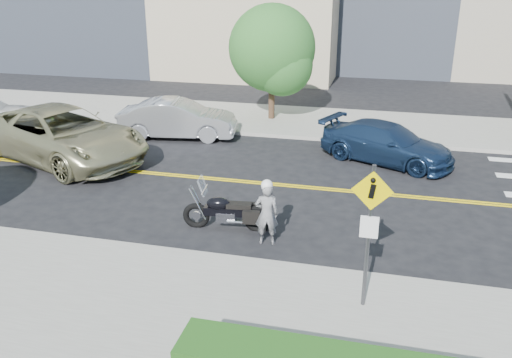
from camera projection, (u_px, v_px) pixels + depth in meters
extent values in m
plane|color=black|center=(243.00, 182.00, 17.65)|extent=(120.00, 120.00, 0.00)
cube|color=#9E9B91|center=(146.00, 312.00, 10.84)|extent=(60.00, 5.00, 0.15)
cube|color=#9E9B91|center=(287.00, 121.00, 24.40)|extent=(60.00, 5.00, 0.15)
cylinder|color=#4C4C51|center=(368.00, 238.00, 10.42)|extent=(0.08, 0.08, 3.00)
cube|color=#F9D800|center=(372.00, 191.00, 10.02)|extent=(0.78, 0.03, 0.78)
cube|color=white|center=(369.00, 227.00, 10.30)|extent=(0.35, 0.03, 0.45)
imported|color=silver|center=(267.00, 214.00, 13.42)|extent=(0.65, 0.49, 1.62)
sphere|color=white|center=(267.00, 185.00, 13.14)|extent=(0.29, 0.29, 0.29)
imported|color=tan|center=(62.00, 135.00, 19.29)|extent=(7.52, 5.50, 1.90)
imported|color=#AEB0B6|center=(178.00, 119.00, 21.96)|extent=(4.93, 2.39, 1.56)
imported|color=navy|center=(387.00, 143.00, 19.21)|extent=(5.16, 3.68, 1.39)
cylinder|color=#382619|center=(272.00, 75.00, 23.82)|extent=(0.27, 0.27, 4.19)
sphere|color=#276520|center=(272.00, 48.00, 23.39)|extent=(3.77, 3.77, 3.77)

